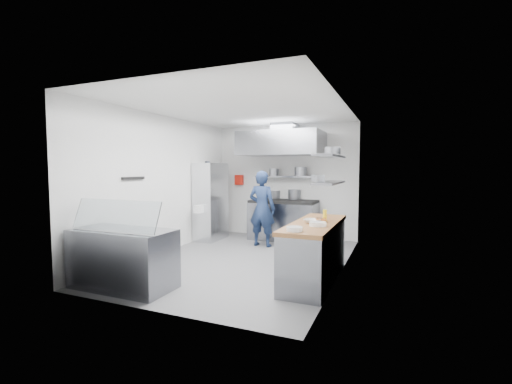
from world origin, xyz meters
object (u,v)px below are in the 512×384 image
at_px(chef, 262,209).
at_px(wire_rack, 211,201).
at_px(gas_range, 284,221).
at_px(display_case, 123,259).

relative_size(chef, wire_rack, 0.91).
height_order(gas_range, wire_rack, wire_rack).
bearing_deg(chef, wire_rack, -5.77).
bearing_deg(display_case, chef, 74.87).
distance_m(chef, display_case, 3.39).
bearing_deg(wire_rack, gas_range, 22.17).
bearing_deg(wire_rack, display_case, -81.23).
height_order(gas_range, chef, chef).
xyz_separation_m(gas_range, wire_rack, (-1.63, -0.66, 0.48)).
xyz_separation_m(chef, wire_rack, (-1.41, 0.19, 0.09)).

